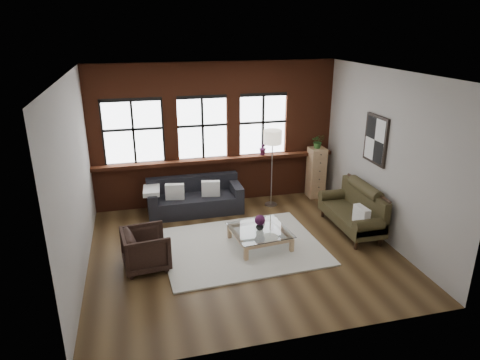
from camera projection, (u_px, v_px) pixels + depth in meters
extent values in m
plane|color=#3E2A16|center=(243.00, 249.00, 7.95)|extent=(5.50, 5.50, 0.00)
plane|color=white|center=(243.00, 73.00, 6.85)|extent=(5.50, 5.50, 0.00)
plane|color=#A9A49D|center=(215.00, 134.00, 9.68)|extent=(5.50, 0.00, 5.50)
plane|color=#A9A49D|center=(295.00, 231.00, 5.12)|extent=(5.50, 0.00, 5.50)
plane|color=#A9A49D|center=(75.00, 181.00, 6.77)|extent=(0.00, 5.00, 5.00)
plane|color=#A9A49D|center=(384.00, 156.00, 8.03)|extent=(0.00, 5.00, 5.00)
cube|color=#5E2816|center=(217.00, 159.00, 9.73)|extent=(5.50, 0.30, 0.08)
cube|color=beige|center=(242.00, 246.00, 8.02)|extent=(3.01, 2.42, 0.03)
cube|color=white|center=(175.00, 192.00, 9.16)|extent=(0.42, 0.21, 0.34)
cube|color=white|center=(211.00, 188.00, 9.34)|extent=(0.42, 0.21, 0.34)
cube|color=white|center=(361.00, 215.00, 7.99)|extent=(0.17, 0.39, 0.34)
imported|color=black|center=(146.00, 249.00, 7.25)|extent=(0.85, 0.83, 0.70)
imported|color=#B2B2B2|center=(260.00, 226.00, 7.94)|extent=(0.17, 0.17, 0.16)
sphere|color=#4B1940|center=(260.00, 220.00, 7.90)|extent=(0.20, 0.20, 0.20)
cube|color=tan|center=(316.00, 173.00, 10.20)|extent=(0.37, 0.37, 1.21)
imported|color=#2D5923|center=(318.00, 141.00, 9.94)|extent=(0.36, 0.34, 0.33)
imported|color=#4B1940|center=(263.00, 148.00, 9.88)|extent=(0.20, 0.16, 0.34)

